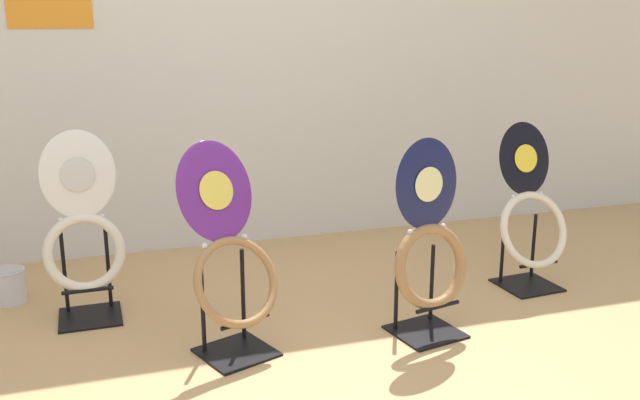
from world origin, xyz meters
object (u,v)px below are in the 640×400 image
object	(u,v)px
toilet_seat_display_navy_moon	(429,248)
paint_can	(9,285)
toilet_seat_display_purple_note	(229,258)
toilet_seat_display_white_plain	(83,237)
toilet_seat_display_jazz_black	(531,217)

from	to	relation	value
toilet_seat_display_navy_moon	paint_can	xyz separation A→B (m)	(-1.78, 0.94, -0.31)
toilet_seat_display_purple_note	paint_can	world-z (taller)	toilet_seat_display_purple_note
toilet_seat_display_navy_moon	toilet_seat_display_purple_note	distance (m)	0.85
toilet_seat_display_white_plain	toilet_seat_display_jazz_black	bearing A→B (deg)	-7.00
toilet_seat_display_navy_moon	paint_can	bearing A→B (deg)	152.19
toilet_seat_display_white_plain	toilet_seat_display_navy_moon	bearing A→B (deg)	-23.72
toilet_seat_display_navy_moon	toilet_seat_display_purple_note	world-z (taller)	toilet_seat_display_purple_note
toilet_seat_display_jazz_black	toilet_seat_display_purple_note	bearing A→B (deg)	-170.81
paint_can	toilet_seat_display_navy_moon	bearing A→B (deg)	-27.81
toilet_seat_display_navy_moon	paint_can	size ratio (longest dim) A/B	5.08
toilet_seat_display_white_plain	paint_can	size ratio (longest dim) A/B	5.13
paint_can	toilet_seat_display_white_plain	bearing A→B (deg)	-40.86
toilet_seat_display_navy_moon	toilet_seat_display_white_plain	size ratio (longest dim) A/B	0.99
toilet_seat_display_navy_moon	toilet_seat_display_purple_note	size ratio (longest dim) A/B	0.99
toilet_seat_display_navy_moon	toilet_seat_display_jazz_black	world-z (taller)	toilet_seat_display_navy_moon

